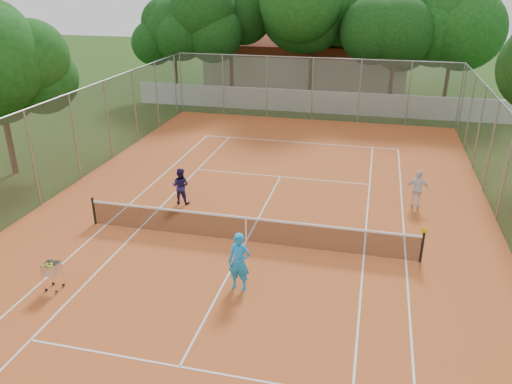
% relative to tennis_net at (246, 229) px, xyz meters
% --- Properties ---
extents(ground, '(120.00, 120.00, 0.00)m').
position_rel_tennis_net_xyz_m(ground, '(0.00, 0.00, -0.51)').
color(ground, '#1C380F').
rests_on(ground, ground).
extents(court_pad, '(18.00, 34.00, 0.02)m').
position_rel_tennis_net_xyz_m(court_pad, '(0.00, 0.00, -0.50)').
color(court_pad, '#C15925').
rests_on(court_pad, ground).
extents(court_lines, '(10.98, 23.78, 0.01)m').
position_rel_tennis_net_xyz_m(court_lines, '(0.00, 0.00, -0.49)').
color(court_lines, white).
rests_on(court_lines, court_pad).
extents(tennis_net, '(11.88, 0.10, 0.98)m').
position_rel_tennis_net_xyz_m(tennis_net, '(0.00, 0.00, 0.00)').
color(tennis_net, black).
rests_on(tennis_net, court_pad).
extents(perimeter_fence, '(18.00, 34.00, 4.00)m').
position_rel_tennis_net_xyz_m(perimeter_fence, '(0.00, 0.00, 1.49)').
color(perimeter_fence, slate).
rests_on(perimeter_fence, ground).
extents(boundary_wall, '(26.00, 0.30, 1.50)m').
position_rel_tennis_net_xyz_m(boundary_wall, '(0.00, 19.00, 0.24)').
color(boundary_wall, white).
rests_on(boundary_wall, ground).
extents(clubhouse, '(16.40, 9.00, 4.40)m').
position_rel_tennis_net_xyz_m(clubhouse, '(-2.00, 29.00, 1.69)').
color(clubhouse, beige).
rests_on(clubhouse, ground).
extents(tropical_trees, '(29.00, 19.00, 10.00)m').
position_rel_tennis_net_xyz_m(tropical_trees, '(0.00, 22.00, 4.49)').
color(tropical_trees, black).
rests_on(tropical_trees, ground).
extents(player_near, '(0.70, 0.49, 1.84)m').
position_rel_tennis_net_xyz_m(player_near, '(0.54, -2.87, 0.43)').
color(player_near, '#1B93E6').
rests_on(player_near, court_pad).
extents(player_far_left, '(0.75, 0.59, 1.53)m').
position_rel_tennis_net_xyz_m(player_far_left, '(-3.44, 2.55, 0.27)').
color(player_far_left, '#211A4F').
rests_on(player_far_left, court_pad).
extents(player_far_right, '(0.94, 0.47, 1.55)m').
position_rel_tennis_net_xyz_m(player_far_right, '(6.00, 4.45, 0.29)').
color(player_far_right, white).
rests_on(player_far_right, court_pad).
extents(ball_hopper, '(0.61, 0.61, 0.96)m').
position_rel_tennis_net_xyz_m(ball_hopper, '(-4.86, -4.20, -0.01)').
color(ball_hopper, silver).
rests_on(ball_hopper, court_pad).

